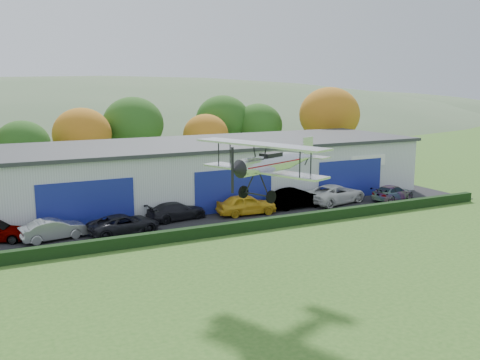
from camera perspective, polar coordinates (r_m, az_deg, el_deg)
name	(u,v)px	position (r m, az deg, el deg)	size (l,w,h in m)	color
ground	(350,334)	(24.16, 11.79, -15.92)	(300.00, 300.00, 0.00)	#305C1D
apron	(217,217)	(42.71, -2.50, -3.96)	(48.00, 9.00, 0.05)	black
hedge	(244,226)	(38.41, 0.40, -5.02)	(46.00, 0.60, 0.80)	black
hangar	(206,170)	(49.22, -3.67, 1.09)	(40.60, 12.60, 5.30)	#B2B7BC
tree_belt	(126,129)	(59.51, -12.15, 5.36)	(75.70, 13.22, 10.12)	#3D2614
distant_hills	(20,169)	(158.93, -22.63, 1.07)	(430.00, 196.00, 56.00)	#4C6642
car_1	(54,229)	(38.46, -19.44, -5.03)	(1.54, 4.41, 1.45)	silver
car_2	(124,224)	(38.54, -12.37, -4.67)	(2.34, 5.06, 1.41)	black
car_3	(177,211)	(41.78, -6.85, -3.33)	(1.95, 4.80, 1.39)	black
car_4	(247,204)	(43.10, 0.71, -2.64)	(1.97, 4.90, 1.67)	gold
car_5	(297,198)	(45.72, 6.11, -1.94)	(1.76, 5.04, 1.66)	gray
car_6	(335,194)	(47.90, 10.23, -1.48)	(2.77, 6.01, 1.67)	silver
car_7	(393,193)	(50.46, 16.12, -1.31)	(1.87, 4.59, 1.33)	gray
biplane	(272,161)	(27.17, 3.47, 2.02)	(6.78, 7.56, 2.88)	silver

